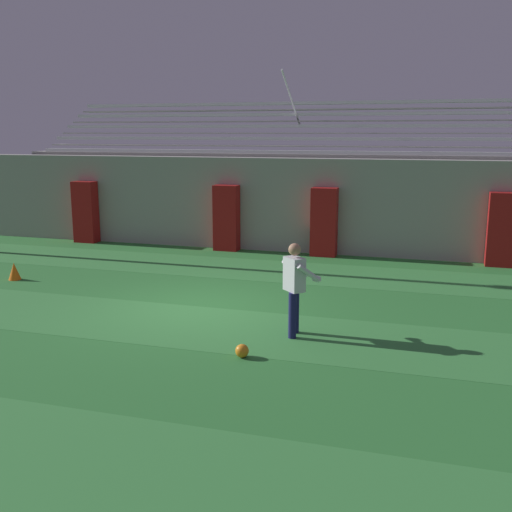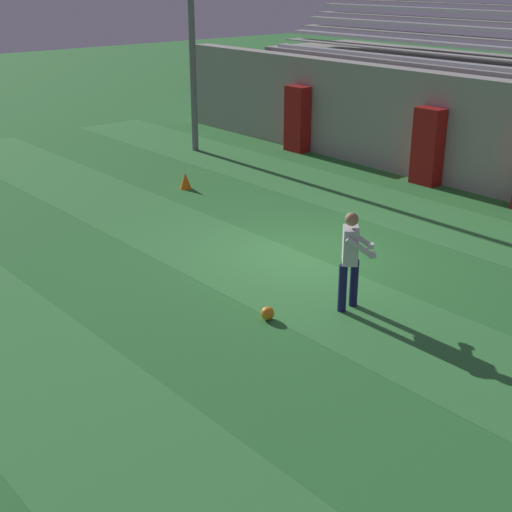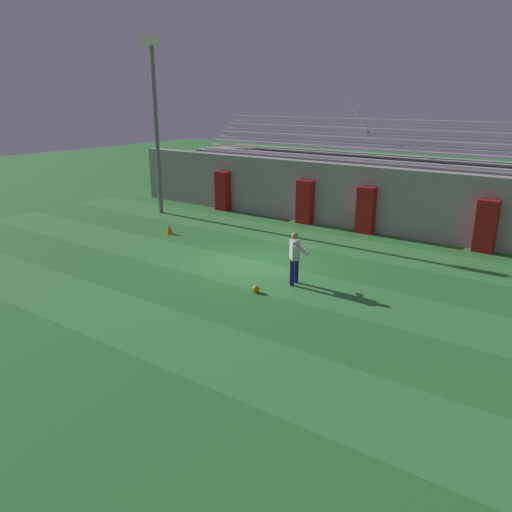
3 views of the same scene
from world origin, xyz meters
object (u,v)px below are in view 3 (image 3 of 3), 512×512
(padding_pillar_far_right, at_px, (486,226))
(floodlight_pole, at_px, (155,105))
(padding_pillar_gate_left, at_px, (305,202))
(padding_pillar_gate_right, at_px, (366,210))
(traffic_cone, at_px, (169,229))
(padding_pillar_far_left, at_px, (223,191))
(goalkeeper, at_px, (295,255))
(soccer_ball, at_px, (256,289))

(padding_pillar_far_right, relative_size, floodlight_pole, 0.24)
(padding_pillar_far_right, bearing_deg, padding_pillar_gate_left, 180.00)
(padding_pillar_gate_left, height_order, padding_pillar_gate_right, same)
(padding_pillar_gate_right, bearing_deg, traffic_cone, -143.21)
(padding_pillar_far_left, distance_m, goalkeeper, 11.18)
(padding_pillar_far_right, bearing_deg, soccer_ball, -118.78)
(padding_pillar_gate_left, height_order, soccer_ball, padding_pillar_gate_left)
(padding_pillar_far_right, xyz_separation_m, soccer_ball, (-4.60, -8.38, -0.89))
(floodlight_pole, relative_size, goalkeeper, 4.98)
(padding_pillar_far_right, xyz_separation_m, traffic_cone, (-11.56, -5.04, -0.79))
(padding_pillar_gate_left, bearing_deg, padding_pillar_gate_right, 0.00)
(padding_pillar_far_left, bearing_deg, padding_pillar_gate_right, 0.00)
(padding_pillar_gate_left, xyz_separation_m, padding_pillar_far_left, (-4.89, 0.00, 0.00))
(padding_pillar_gate_left, relative_size, padding_pillar_far_right, 1.00)
(padding_pillar_gate_left, distance_m, padding_pillar_gate_right, 3.00)
(floodlight_pole, bearing_deg, padding_pillar_gate_left, 18.35)
(padding_pillar_far_right, relative_size, traffic_cone, 4.74)
(goalkeeper, xyz_separation_m, soccer_ball, (-0.56, -1.30, -0.84))
(goalkeeper, xyz_separation_m, traffic_cone, (-7.52, 2.04, -0.74))
(floodlight_pole, bearing_deg, padding_pillar_gate_right, 13.09)
(padding_pillar_far_right, distance_m, traffic_cone, 12.63)
(padding_pillar_far_left, relative_size, soccer_ball, 9.05)
(floodlight_pole, height_order, traffic_cone, floodlight_pole)
(padding_pillar_gate_left, xyz_separation_m, floodlight_pole, (-7.03, -2.33, 4.24))
(padding_pillar_gate_left, relative_size, padding_pillar_gate_right, 1.00)
(padding_pillar_gate_left, relative_size, soccer_ball, 9.05)
(padding_pillar_far_right, height_order, soccer_ball, padding_pillar_far_right)
(padding_pillar_far_right, distance_m, goalkeeper, 8.15)
(padding_pillar_gate_right, bearing_deg, floodlight_pole, -166.91)
(padding_pillar_gate_left, distance_m, padding_pillar_far_left, 4.89)
(goalkeeper, bearing_deg, floodlight_pole, 156.28)
(padding_pillar_gate_left, relative_size, floodlight_pole, 0.24)
(soccer_ball, bearing_deg, padding_pillar_gate_right, 91.43)
(padding_pillar_gate_right, distance_m, padding_pillar_far_right, 4.81)
(padding_pillar_far_left, distance_m, padding_pillar_far_right, 12.70)
(padding_pillar_gate_right, height_order, goalkeeper, padding_pillar_gate_right)
(floodlight_pole, height_order, soccer_ball, floodlight_pole)
(floodlight_pole, distance_m, goalkeeper, 12.55)
(padding_pillar_gate_left, distance_m, soccer_ball, 9.01)
(padding_pillar_gate_right, distance_m, padding_pillar_far_left, 7.89)
(padding_pillar_far_left, bearing_deg, traffic_cone, -77.26)
(goalkeeper, height_order, soccer_ball, goalkeeper)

